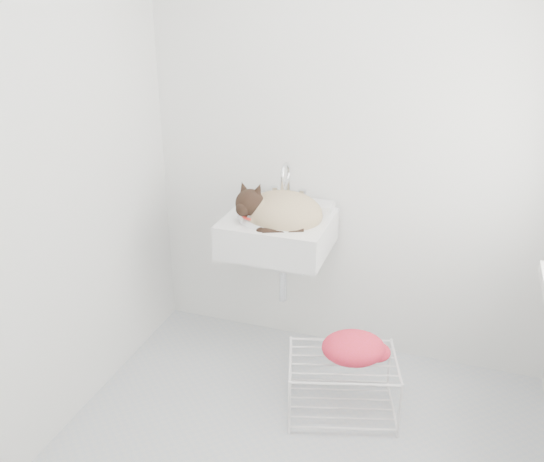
% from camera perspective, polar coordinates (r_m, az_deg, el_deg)
% --- Properties ---
extents(floor, '(2.20, 2.00, 0.02)m').
position_cam_1_polar(floor, '(2.86, 1.90, -21.07)').
color(floor, '#B5B7B9').
rests_on(floor, ground).
extents(back_wall, '(2.20, 0.02, 2.50)m').
position_cam_1_polar(back_wall, '(3.11, 7.71, 9.13)').
color(back_wall, silver).
rests_on(back_wall, ground).
extents(left_wall, '(0.02, 2.00, 2.50)m').
position_cam_1_polar(left_wall, '(2.69, -20.85, 5.53)').
color(left_wall, silver).
rests_on(left_wall, ground).
extents(sink, '(0.54, 0.47, 0.22)m').
position_cam_1_polar(sink, '(3.07, 0.57, 1.29)').
color(sink, white).
rests_on(sink, back_wall).
extents(faucet, '(0.20, 0.14, 0.20)m').
position_cam_1_polar(faucet, '(3.18, 1.60, 4.78)').
color(faucet, silver).
rests_on(faucet, sink).
extents(cat, '(0.46, 0.39, 0.27)m').
position_cam_1_polar(cat, '(3.04, 0.70, 1.84)').
color(cat, tan).
rests_on(cat, sink).
extents(wire_rack, '(0.59, 0.48, 0.31)m').
position_cam_1_polar(wire_rack, '(3.04, 6.68, -14.43)').
color(wire_rack, silver).
rests_on(wire_rack, floor).
extents(towel, '(0.36, 0.30, 0.13)m').
position_cam_1_polar(towel, '(2.93, 7.75, -11.54)').
color(towel, red).
rests_on(towel, wire_rack).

